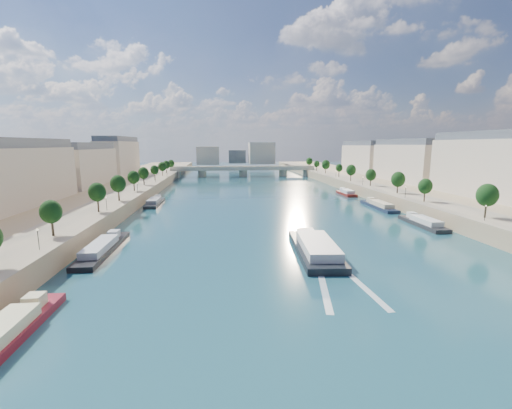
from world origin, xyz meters
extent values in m
plane|color=#0B2534|center=(0.00, 100.00, 0.00)|extent=(700.00, 700.00, 0.00)
cube|color=#9E8460|center=(-72.00, 100.00, 2.50)|extent=(44.00, 520.00, 5.00)
cube|color=#9E8460|center=(72.00, 100.00, 2.50)|extent=(44.00, 520.00, 5.00)
cube|color=gray|center=(-57.00, 100.00, 5.05)|extent=(14.00, 520.00, 0.10)
cube|color=gray|center=(57.00, 100.00, 5.05)|extent=(14.00, 520.00, 0.10)
cylinder|color=#382B1E|center=(-55.00, 42.00, 6.91)|extent=(0.50, 0.50, 3.82)
ellipsoid|color=black|center=(-55.00, 42.00, 10.50)|extent=(4.80, 4.80, 5.52)
cylinder|color=#382B1E|center=(-55.00, 66.00, 6.91)|extent=(0.50, 0.50, 3.82)
ellipsoid|color=black|center=(-55.00, 66.00, 10.50)|extent=(4.80, 4.80, 5.52)
cylinder|color=#382B1E|center=(-55.00, 90.00, 6.91)|extent=(0.50, 0.50, 3.82)
ellipsoid|color=black|center=(-55.00, 90.00, 10.50)|extent=(4.80, 4.80, 5.52)
cylinder|color=#382B1E|center=(-55.00, 114.00, 6.91)|extent=(0.50, 0.50, 3.82)
ellipsoid|color=black|center=(-55.00, 114.00, 10.50)|extent=(4.80, 4.80, 5.52)
cylinder|color=#382B1E|center=(-55.00, 138.00, 6.91)|extent=(0.50, 0.50, 3.82)
ellipsoid|color=black|center=(-55.00, 138.00, 10.50)|extent=(4.80, 4.80, 5.52)
cylinder|color=#382B1E|center=(-55.00, 162.00, 6.91)|extent=(0.50, 0.50, 3.82)
ellipsoid|color=black|center=(-55.00, 162.00, 10.50)|extent=(4.80, 4.80, 5.52)
cylinder|color=#382B1E|center=(-55.00, 186.00, 6.91)|extent=(0.50, 0.50, 3.82)
ellipsoid|color=black|center=(-55.00, 186.00, 10.50)|extent=(4.80, 4.80, 5.52)
cylinder|color=#382B1E|center=(-55.00, 210.00, 6.91)|extent=(0.50, 0.50, 3.82)
ellipsoid|color=black|center=(-55.00, 210.00, 10.50)|extent=(4.80, 4.80, 5.52)
cylinder|color=#382B1E|center=(-55.00, 234.00, 6.91)|extent=(0.50, 0.50, 3.82)
ellipsoid|color=black|center=(-55.00, 234.00, 10.50)|extent=(4.80, 4.80, 5.52)
cylinder|color=#382B1E|center=(55.00, 50.00, 6.91)|extent=(0.50, 0.50, 3.82)
ellipsoid|color=black|center=(55.00, 50.00, 10.50)|extent=(4.80, 4.80, 5.52)
cylinder|color=#382B1E|center=(55.00, 74.00, 6.91)|extent=(0.50, 0.50, 3.82)
ellipsoid|color=black|center=(55.00, 74.00, 10.50)|extent=(4.80, 4.80, 5.52)
cylinder|color=#382B1E|center=(55.00, 98.00, 6.91)|extent=(0.50, 0.50, 3.82)
ellipsoid|color=black|center=(55.00, 98.00, 10.50)|extent=(4.80, 4.80, 5.52)
cylinder|color=#382B1E|center=(55.00, 122.00, 6.91)|extent=(0.50, 0.50, 3.82)
ellipsoid|color=black|center=(55.00, 122.00, 10.50)|extent=(4.80, 4.80, 5.52)
cylinder|color=#382B1E|center=(55.00, 146.00, 6.91)|extent=(0.50, 0.50, 3.82)
ellipsoid|color=black|center=(55.00, 146.00, 10.50)|extent=(4.80, 4.80, 5.52)
cylinder|color=#382B1E|center=(55.00, 170.00, 6.91)|extent=(0.50, 0.50, 3.82)
ellipsoid|color=black|center=(55.00, 170.00, 10.50)|extent=(4.80, 4.80, 5.52)
cylinder|color=#382B1E|center=(55.00, 194.00, 6.91)|extent=(0.50, 0.50, 3.82)
ellipsoid|color=black|center=(55.00, 194.00, 10.50)|extent=(4.80, 4.80, 5.52)
cylinder|color=#382B1E|center=(55.00, 218.00, 6.91)|extent=(0.50, 0.50, 3.82)
ellipsoid|color=black|center=(55.00, 218.00, 10.50)|extent=(4.80, 4.80, 5.52)
cylinder|color=#382B1E|center=(55.00, 242.00, 6.91)|extent=(0.50, 0.50, 3.82)
ellipsoid|color=black|center=(55.00, 242.00, 10.50)|extent=(4.80, 4.80, 5.52)
cylinder|color=black|center=(-52.50, 30.00, 7.00)|extent=(0.14, 0.14, 4.00)
sphere|color=#FFE5B2|center=(-52.50, 30.00, 9.10)|extent=(0.36, 0.36, 0.36)
cylinder|color=black|center=(-52.50, 70.00, 7.00)|extent=(0.14, 0.14, 4.00)
sphere|color=#FFE5B2|center=(-52.50, 70.00, 9.10)|extent=(0.36, 0.36, 0.36)
cylinder|color=black|center=(-52.50, 110.00, 7.00)|extent=(0.14, 0.14, 4.00)
sphere|color=#FFE5B2|center=(-52.50, 110.00, 9.10)|extent=(0.36, 0.36, 0.36)
cylinder|color=black|center=(-52.50, 150.00, 7.00)|extent=(0.14, 0.14, 4.00)
sphere|color=#FFE5B2|center=(-52.50, 150.00, 9.10)|extent=(0.36, 0.36, 0.36)
cylinder|color=black|center=(-52.50, 190.00, 7.00)|extent=(0.14, 0.14, 4.00)
sphere|color=#FFE5B2|center=(-52.50, 190.00, 9.10)|extent=(0.36, 0.36, 0.36)
cylinder|color=black|center=(52.50, 45.00, 7.00)|extent=(0.14, 0.14, 4.00)
sphere|color=#FFE5B2|center=(52.50, 45.00, 9.10)|extent=(0.36, 0.36, 0.36)
cylinder|color=black|center=(52.50, 85.00, 7.00)|extent=(0.14, 0.14, 4.00)
sphere|color=#FFE5B2|center=(52.50, 85.00, 9.10)|extent=(0.36, 0.36, 0.36)
cylinder|color=black|center=(52.50, 125.00, 7.00)|extent=(0.14, 0.14, 4.00)
sphere|color=#FFE5B2|center=(52.50, 125.00, 9.10)|extent=(0.36, 0.36, 0.36)
cylinder|color=black|center=(52.50, 165.00, 7.00)|extent=(0.14, 0.14, 4.00)
sphere|color=#FFE5B2|center=(52.50, 165.00, 9.10)|extent=(0.36, 0.36, 0.36)
cylinder|color=black|center=(52.50, 205.00, 7.00)|extent=(0.14, 0.14, 4.00)
sphere|color=#FFE5B2|center=(52.50, 205.00, 9.10)|extent=(0.36, 0.36, 0.36)
cube|color=#BCAA91|center=(-85.00, 83.00, 15.00)|extent=(16.00, 52.00, 20.00)
cube|color=#474C54|center=(-85.00, 83.00, 26.60)|extent=(14.72, 50.44, 3.20)
cube|color=#BCAA91|center=(-85.00, 141.00, 15.00)|extent=(16.00, 52.00, 20.00)
cube|color=#474C54|center=(-85.00, 141.00, 26.60)|extent=(14.72, 50.44, 3.20)
cube|color=#BCAA91|center=(-85.00, 199.00, 15.00)|extent=(16.00, 52.00, 20.00)
cube|color=#474C54|center=(-85.00, 199.00, 26.60)|extent=(14.72, 50.44, 3.20)
cube|color=#BCAA91|center=(85.00, 83.00, 15.00)|extent=(16.00, 52.00, 20.00)
cube|color=#474C54|center=(85.00, 83.00, 26.60)|extent=(14.72, 50.44, 3.20)
cube|color=#BCAA91|center=(85.00, 141.00, 15.00)|extent=(16.00, 52.00, 20.00)
cube|color=#474C54|center=(85.00, 141.00, 26.60)|extent=(14.72, 50.44, 3.20)
cube|color=#BCAA91|center=(85.00, 199.00, 15.00)|extent=(16.00, 52.00, 20.00)
cube|color=#474C54|center=(85.00, 199.00, 26.60)|extent=(14.72, 50.44, 3.20)
cube|color=#BCAA91|center=(-30.00, 310.00, 14.00)|extent=(22.00, 18.00, 18.00)
cube|color=#BCAA91|center=(25.00, 320.00, 16.00)|extent=(26.00, 20.00, 22.00)
cube|color=#474C54|center=(0.00, 335.00, 12.00)|extent=(18.00, 16.00, 14.00)
cube|color=#C1B79E|center=(0.00, 232.34, 6.20)|extent=(112.00, 11.00, 2.20)
cube|color=#C1B79E|center=(0.00, 227.34, 7.70)|extent=(112.00, 0.80, 0.90)
cube|color=#C1B79E|center=(0.00, 237.34, 7.70)|extent=(112.00, 0.80, 0.90)
cylinder|color=#C1B79E|center=(-32.00, 232.34, 2.50)|extent=(6.40, 6.40, 5.00)
cylinder|color=#C1B79E|center=(0.00, 232.34, 2.50)|extent=(6.40, 6.40, 5.00)
cylinder|color=#C1B79E|center=(32.00, 232.34, 2.50)|extent=(6.40, 6.40, 5.00)
cube|color=#C1B79E|center=(-52.00, 232.34, 2.50)|extent=(6.00, 12.00, 5.00)
cube|color=#C1B79E|center=(52.00, 232.34, 2.50)|extent=(6.00, 12.00, 5.00)
cube|color=black|center=(4.43, 38.43, 0.47)|extent=(10.88, 30.66, 2.15)
cube|color=silver|center=(4.43, 36.02, 2.52)|extent=(8.53, 20.04, 1.93)
cube|color=silver|center=(4.43, 47.45, 2.45)|extent=(4.56, 3.93, 1.80)
cube|color=silver|center=(1.23, 21.43, 0.02)|extent=(6.32, 25.72, 0.04)
cube|color=silver|center=(7.63, 21.43, 0.02)|extent=(2.38, 26.03, 0.04)
cube|color=maroon|center=(-45.50, 7.07, 0.30)|extent=(5.00, 22.10, 1.80)
cube|color=beige|center=(-45.50, 13.70, 2.10)|extent=(2.50, 2.65, 1.80)
cube|color=black|center=(-45.50, 44.09, 0.30)|extent=(5.00, 27.99, 1.80)
cube|color=#B4B7C0|center=(-45.50, 41.86, 2.00)|extent=(4.10, 15.39, 1.60)
cube|color=#B4B7C0|center=(-45.50, 52.49, 2.10)|extent=(2.50, 3.36, 1.80)
cube|color=#232325|center=(-45.50, 108.99, 0.30)|extent=(5.00, 22.75, 1.80)
cube|color=gray|center=(-45.50, 107.17, 2.00)|extent=(4.10, 12.51, 1.60)
cube|color=gray|center=(-45.50, 115.82, 2.10)|extent=(2.50, 2.73, 1.80)
cube|color=#242426|center=(45.50, 61.34, 0.30)|extent=(5.00, 21.29, 1.80)
cube|color=silver|center=(45.50, 59.63, 2.00)|extent=(4.10, 11.71, 1.60)
cube|color=silver|center=(45.50, 67.72, 2.10)|extent=(2.50, 2.55, 1.80)
cube|color=#192338|center=(45.50, 91.82, 0.30)|extent=(5.00, 25.18, 1.80)
cube|color=beige|center=(45.50, 89.81, 2.00)|extent=(4.10, 13.85, 1.60)
cube|color=beige|center=(45.50, 99.38, 2.10)|extent=(2.50, 3.02, 1.80)
cube|color=maroon|center=(45.50, 127.96, 0.30)|extent=(5.00, 17.69, 1.80)
cube|color=silver|center=(45.50, 126.55, 2.00)|extent=(4.10, 9.73, 1.60)
cube|color=silver|center=(45.50, 133.27, 2.10)|extent=(2.50, 2.12, 1.80)
camera|label=1|loc=(-17.24, -37.47, 25.24)|focal=24.00mm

